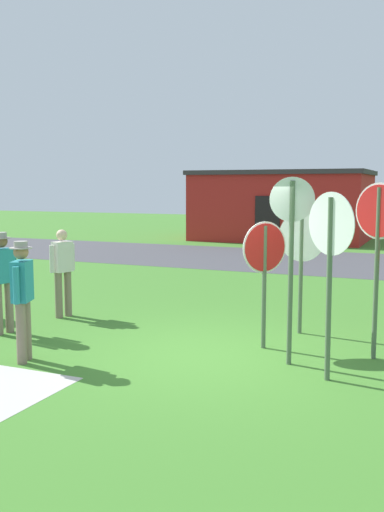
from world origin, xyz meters
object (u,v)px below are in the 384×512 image
stop_sign_leaning_right (265,262)px  stop_sign_tallest (301,251)px  stop_sign_rear_right (330,252)px  stop_sign_low_front (291,243)px  person_near_signs (22,294)px  stop_sign_leaning_left (378,238)px  person_in_teal (63,268)px  person_in_blue (3,277)px

stop_sign_leaning_right → stop_sign_tallest: bearing=74.8°
stop_sign_rear_right → stop_sign_leaning_right: stop_sign_rear_right is taller
stop_sign_low_front → person_near_signs: 3.85m
stop_sign_leaning_left → person_in_teal: size_ratio=1.51×
stop_sign_low_front → person_in_blue: stop_sign_low_front is taller
person_in_teal → person_in_blue: size_ratio=0.97×
stop_sign_leaning_right → person_in_blue: 4.43m
person_in_blue → person_in_teal: bearing=83.4°
stop_sign_rear_right → person_in_teal: 5.64m
person_in_blue → stop_sign_low_front: bearing=2.7°
stop_sign_low_front → person_in_teal: 4.94m
stop_sign_rear_right → stop_sign_leaning_left: 1.31m
stop_sign_tallest → person_in_teal: size_ratio=1.23×
stop_sign_leaning_left → stop_sign_tallest: (-1.32, 1.03, -0.34)m
stop_sign_leaning_right → stop_sign_tallest: size_ratio=0.95×
stop_sign_rear_right → stop_sign_tallest: stop_sign_rear_right is taller
stop_sign_leaning_right → person_in_teal: (-4.16, 0.56, -0.39)m
stop_sign_leaning_left → person_near_signs: size_ratio=1.47×
stop_sign_leaning_left → person_in_blue: 6.09m
person_near_signs → stop_sign_leaning_right: bearing=34.6°
stop_sign_leaning_right → stop_sign_rear_right: bearing=-43.4°
stop_sign_low_front → stop_sign_tallest: bearing=98.2°
stop_sign_rear_right → person_in_blue: size_ratio=1.40×
stop_sign_tallest → person_in_blue: size_ratio=1.19×
stop_sign_low_front → stop_sign_tallest: stop_sign_low_front is taller
stop_sign_low_front → stop_sign_leaning_left: stop_sign_low_front is taller
person_in_blue → stop_sign_tallest: bearing=23.7°
stop_sign_rear_right → person_in_blue: 5.55m
stop_sign_leaning_left → stop_sign_low_front: bearing=-144.1°
stop_sign_low_front → person_in_teal: (-4.73, 1.23, -0.78)m
person_in_teal → stop_sign_leaning_left: bearing=-4.5°
stop_sign_leaning_right → person_in_blue: stop_sign_leaning_right is taller
stop_sign_leaning_left → person_near_signs: 5.12m
person_in_blue → person_near_signs: bearing=-39.8°
stop_sign_rear_right → stop_sign_low_front: size_ratio=0.93×
stop_sign_low_front → person_near_signs: (-3.52, -1.37, -0.75)m
stop_sign_leaning_right → person_in_blue: size_ratio=1.14×
person_near_signs → person_in_blue: bearing=140.2°
stop_sign_tallest → stop_sign_low_front: bearing=-81.8°
stop_sign_leaning_left → stop_sign_leaning_right: stop_sign_leaning_left is taller
stop_sign_rear_right → stop_sign_leaning_left: (0.45, 1.22, 0.09)m
stop_sign_low_front → stop_sign_tallest: (-0.26, 1.80, -0.31)m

